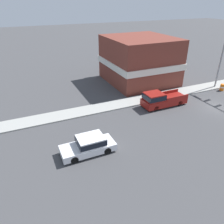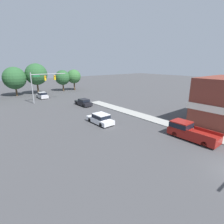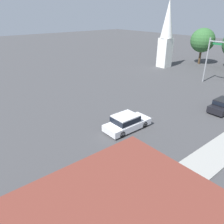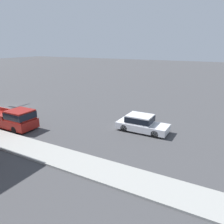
# 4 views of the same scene
# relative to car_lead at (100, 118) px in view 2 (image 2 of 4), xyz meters

# --- Properties ---
(far_signal_assembly) EXTENTS (7.94, 0.49, 6.76)m
(far_signal_assembly) POSITION_rel_car_lead_xyz_m (-1.23, 20.14, 4.13)
(far_signal_assembly) COLOR gray
(far_signal_assembly) RESTS_ON ground
(car_lead) EXTENTS (1.94, 4.67, 1.53)m
(car_lead) POSITION_rel_car_lead_xyz_m (0.00, 0.00, 0.00)
(car_lead) COLOR black
(car_lead) RESTS_ON ground
(car_distant) EXTENTS (1.81, 4.29, 1.57)m
(car_distant) POSITION_rel_car_lead_xyz_m (-0.25, 24.98, 0.02)
(car_distant) COLOR black
(car_distant) RESTS_ON ground
(car_oncoming) EXTENTS (1.77, 4.45, 1.44)m
(car_oncoming) POSITION_rel_car_lead_xyz_m (3.82, 11.40, -0.04)
(car_oncoming) COLOR black
(car_oncoming) RESTS_ON ground
(pickup_truck_parked) EXTENTS (2.05, 5.66, 1.89)m
(pickup_truck_parked) POSITION_rel_car_lead_xyz_m (5.07, -10.95, 0.13)
(pickup_truck_parked) COLOR black
(pickup_truck_parked) RESTS_ON ground
(backdrop_tree_left_mid) EXTENTS (5.88, 5.88, 7.72)m
(backdrop_tree_left_mid) POSITION_rel_car_lead_xyz_m (-4.52, 32.69, 3.98)
(backdrop_tree_left_mid) COLOR #4C3823
(backdrop_tree_left_mid) RESTS_ON ground
(backdrop_tree_center) EXTENTS (5.98, 5.98, 8.58)m
(backdrop_tree_center) POSITION_rel_car_lead_xyz_m (1.04, 32.29, 4.78)
(backdrop_tree_center) COLOR #4C3823
(backdrop_tree_center) RESTS_ON ground
(backdrop_tree_right_mid) EXTENTS (4.61, 4.61, 6.52)m
(backdrop_tree_right_mid) POSITION_rel_car_lead_xyz_m (9.07, 32.94, 3.40)
(backdrop_tree_right_mid) COLOR #4C3823
(backdrop_tree_right_mid) RESTS_ON ground
(backdrop_tree_right_far) EXTENTS (4.43, 4.43, 6.64)m
(backdrop_tree_right_far) POSITION_rel_car_lead_xyz_m (12.64, 32.23, 3.61)
(backdrop_tree_right_far) COLOR #4C3823
(backdrop_tree_right_far) RESTS_ON ground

